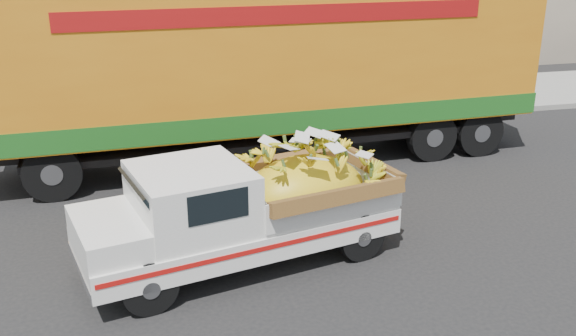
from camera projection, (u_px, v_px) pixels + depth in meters
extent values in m
plane|color=black|center=(312.00, 233.00, 10.91)|extent=(100.00, 100.00, 0.00)
cube|color=gray|center=(245.00, 128.00, 16.60)|extent=(60.00, 0.25, 0.15)
cube|color=gray|center=(231.00, 108.00, 18.51)|extent=(60.00, 4.00, 0.14)
cylinder|color=black|center=(149.00, 287.00, 8.48)|extent=(0.80, 0.39, 0.77)
cylinder|color=black|center=(123.00, 242.00, 9.72)|extent=(0.80, 0.39, 0.77)
cylinder|color=black|center=(361.00, 236.00, 9.91)|extent=(0.80, 0.39, 0.77)
cylinder|color=black|center=(314.00, 203.00, 11.14)|extent=(0.80, 0.39, 0.77)
cube|color=silver|center=(239.00, 230.00, 9.73)|extent=(5.01, 2.74, 0.39)
cube|color=#A50F0C|center=(264.00, 249.00, 8.99)|extent=(4.53, 1.06, 0.07)
cube|color=silver|center=(83.00, 270.00, 8.77)|extent=(0.48, 1.66, 0.14)
cube|color=silver|center=(108.00, 232.00, 8.77)|extent=(1.20, 1.76, 0.36)
cube|color=silver|center=(191.00, 198.00, 9.20)|extent=(1.90, 1.96, 0.91)
cube|color=black|center=(219.00, 207.00, 8.49)|extent=(0.84, 0.20, 0.42)
cube|color=silver|center=(310.00, 188.00, 10.10)|extent=(2.65, 2.20, 0.51)
ellipsoid|color=#F2AB15|center=(304.00, 196.00, 10.09)|extent=(2.36, 1.81, 1.29)
cylinder|color=black|center=(479.00, 132.00, 14.60)|extent=(1.11, 0.37, 1.10)
cylinder|color=black|center=(435.00, 110.00, 16.40)|extent=(1.11, 0.37, 1.10)
cylinder|color=black|center=(431.00, 136.00, 14.28)|extent=(1.11, 0.37, 1.10)
cylinder|color=black|center=(392.00, 114.00, 16.08)|extent=(1.11, 0.37, 1.10)
cylinder|color=black|center=(52.00, 172.00, 12.10)|extent=(1.11, 0.37, 1.10)
cylinder|color=black|center=(56.00, 142.00, 13.90)|extent=(1.11, 0.37, 1.10)
cube|color=black|center=(268.00, 127.00, 14.15)|extent=(12.03, 1.57, 0.36)
cube|color=#BE7012|center=(267.00, 55.00, 13.60)|extent=(11.86, 3.05, 2.84)
cube|color=#195518|center=(268.00, 108.00, 14.00)|extent=(11.93, 3.08, 0.45)
cube|color=maroon|center=(284.00, 15.00, 12.13)|extent=(8.39, 0.42, 0.35)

